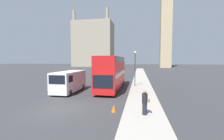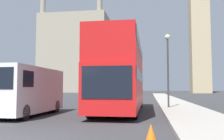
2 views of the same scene
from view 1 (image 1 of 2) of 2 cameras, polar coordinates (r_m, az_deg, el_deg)
The scene contains 9 objects.
ground_plane at distance 12.86m, azimuth -19.16°, elevation -13.88°, with size 300.00×300.00×0.00m, color #333335.
sidewalk_strip at distance 11.30m, azimuth 11.96°, elevation -15.82°, with size 2.91×120.00×0.15m.
building_block_distant at distance 99.94m, azimuth -6.98°, elevation 9.64°, with size 24.75×15.43×34.84m.
red_double_decker_bus at distance 20.12m, azimuth -0.05°, elevation -0.44°, with size 2.45×10.32×4.31m.
white_van at distance 18.82m, azimuth -16.11°, elevation -4.10°, with size 2.18×5.57×2.50m.
pedestrian at distance 10.58m, azimuth 12.40°, elevation -12.00°, with size 0.53×0.37×1.68m.
street_lamp at distance 21.83m, azimuth 8.78°, elevation 2.73°, with size 0.36×0.36×5.01m.
parked_sedan at distance 46.74m, azimuth -0.41°, elevation -0.17°, with size 1.79×4.33×1.63m.
traffic_cone at distance 11.49m, azimuth 0.70°, elevation -14.35°, with size 0.36×0.36×0.55m.
Camera 1 is at (6.10, -10.66, 3.82)m, focal length 24.00 mm.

